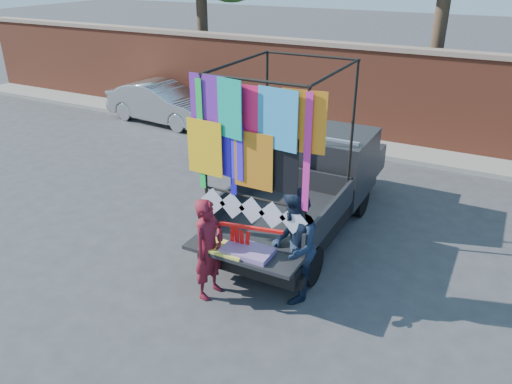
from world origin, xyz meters
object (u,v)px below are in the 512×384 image
at_px(man, 294,246).
at_px(pickup_truck, 314,180).
at_px(sedan, 163,103).
at_px(woman, 209,249).

bearing_deg(man, pickup_truck, 173.47).
height_order(sedan, man, man).
bearing_deg(woman, sedan, 47.61).
bearing_deg(pickup_truck, woman, -98.92).
relative_size(woman, man, 0.90).
bearing_deg(sedan, woman, -133.52).
xyz_separation_m(sedan, woman, (6.05, -6.84, 0.18)).
height_order(sedan, woman, woman).
bearing_deg(man, woman, -86.69).
bearing_deg(woman, pickup_truck, -2.80).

